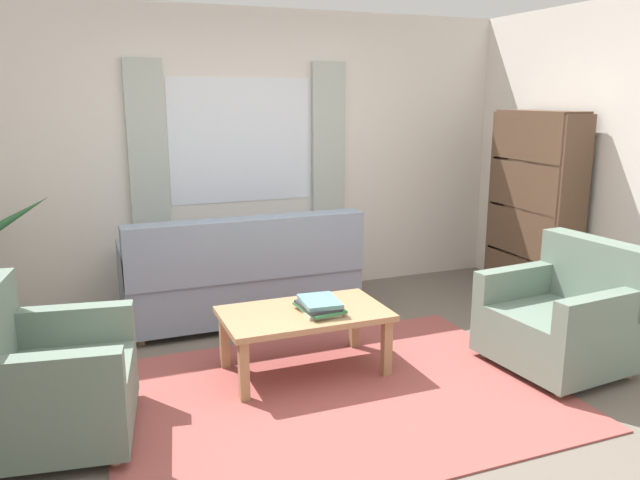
{
  "coord_description": "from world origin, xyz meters",
  "views": [
    {
      "loc": [
        -1.41,
        -3.29,
        1.84
      ],
      "look_at": [
        0.17,
        0.7,
        0.84
      ],
      "focal_mm": 34.77,
      "sensor_mm": 36.0,
      "label": 1
    }
  ],
  "objects_px": {
    "couch": "(241,278)",
    "book_stack_on_table": "(319,306)",
    "armchair_right": "(565,318)",
    "bookshelf": "(532,219)",
    "coffee_table": "(304,319)",
    "armchair_left": "(42,380)"
  },
  "relations": [
    {
      "from": "armchair_left",
      "to": "coffee_table",
      "type": "bearing_deg",
      "value": -71.01
    },
    {
      "from": "couch",
      "to": "armchair_right",
      "type": "distance_m",
      "value": 2.51
    },
    {
      "from": "bookshelf",
      "to": "coffee_table",
      "type": "bearing_deg",
      "value": 105.4
    },
    {
      "from": "coffee_table",
      "to": "bookshelf",
      "type": "distance_m",
      "value": 2.53
    },
    {
      "from": "book_stack_on_table",
      "to": "armchair_left",
      "type": "bearing_deg",
      "value": -172.24
    },
    {
      "from": "armchair_left",
      "to": "armchair_right",
      "type": "bearing_deg",
      "value": -86.03
    },
    {
      "from": "coffee_table",
      "to": "bookshelf",
      "type": "relative_size",
      "value": 0.64
    },
    {
      "from": "bookshelf",
      "to": "couch",
      "type": "bearing_deg",
      "value": 79.49
    },
    {
      "from": "armchair_left",
      "to": "coffee_table",
      "type": "distance_m",
      "value": 1.64
    },
    {
      "from": "coffee_table",
      "to": "armchair_left",
      "type": "bearing_deg",
      "value": -169.66
    },
    {
      "from": "bookshelf",
      "to": "armchair_right",
      "type": "bearing_deg",
      "value": 150.04
    },
    {
      "from": "coffee_table",
      "to": "bookshelf",
      "type": "height_order",
      "value": "bookshelf"
    },
    {
      "from": "couch",
      "to": "bookshelf",
      "type": "bearing_deg",
      "value": 169.49
    },
    {
      "from": "bookshelf",
      "to": "book_stack_on_table",
      "type": "bearing_deg",
      "value": 107.35
    },
    {
      "from": "armchair_right",
      "to": "couch",
      "type": "bearing_deg",
      "value": -138.1
    },
    {
      "from": "armchair_left",
      "to": "bookshelf",
      "type": "bearing_deg",
      "value": -67.95
    },
    {
      "from": "armchair_left",
      "to": "armchair_right",
      "type": "height_order",
      "value": "same"
    },
    {
      "from": "armchair_right",
      "to": "bookshelf",
      "type": "height_order",
      "value": "bookshelf"
    },
    {
      "from": "armchair_left",
      "to": "bookshelf",
      "type": "relative_size",
      "value": 0.55
    },
    {
      "from": "couch",
      "to": "coffee_table",
      "type": "height_order",
      "value": "couch"
    },
    {
      "from": "couch",
      "to": "book_stack_on_table",
      "type": "height_order",
      "value": "couch"
    },
    {
      "from": "book_stack_on_table",
      "to": "bookshelf",
      "type": "xyz_separation_m",
      "value": [
        2.33,
        0.73,
        0.28
      ]
    }
  ]
}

